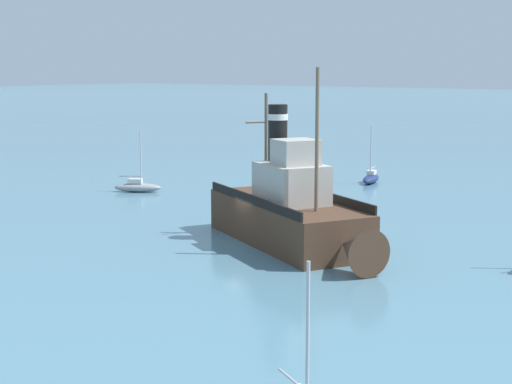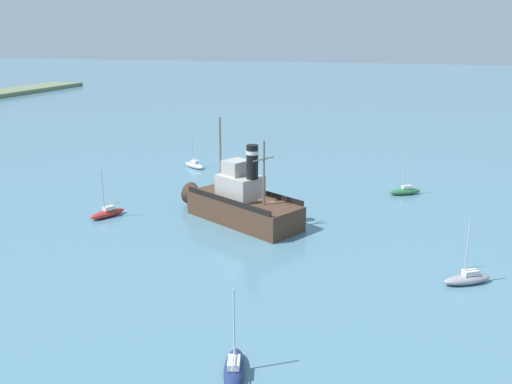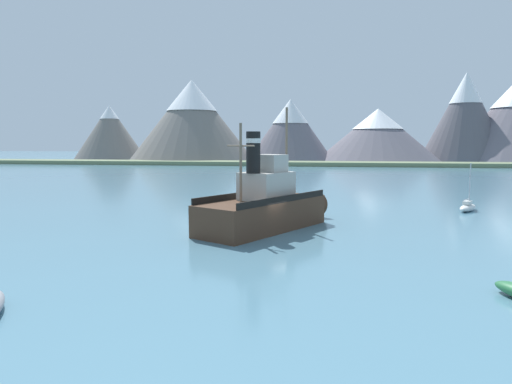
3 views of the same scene
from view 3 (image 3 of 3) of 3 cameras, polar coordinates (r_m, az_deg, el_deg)
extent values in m
plane|color=teal|center=(34.85, 1.72, -5.32)|extent=(600.00, 600.00, 0.00)
cone|color=slate|center=(193.14, -17.79, 7.07)|extent=(28.54, 28.54, 21.65)
cone|color=white|center=(193.48, -17.87, 9.49)|extent=(7.50, 7.50, 5.42)
cone|color=slate|center=(168.86, -8.00, 8.79)|extent=(45.95, 45.95, 29.40)
cone|color=white|center=(169.52, -8.04, 11.87)|extent=(18.48, 18.48, 11.26)
cone|color=slate|center=(163.91, 4.31, 7.65)|extent=(31.65, 31.65, 22.19)
cone|color=white|center=(164.22, 4.33, 10.03)|extent=(12.94, 12.94, 8.64)
cone|color=slate|center=(166.22, 14.94, 6.82)|extent=(43.96, 43.96, 18.63)
cone|color=white|center=(166.40, 15.00, 8.82)|extent=(17.68, 17.68, 7.13)
cone|color=#56545B|center=(177.86, 24.67, 8.47)|extent=(30.33, 30.33, 31.37)
cone|color=white|center=(178.65, 24.82, 11.75)|extent=(11.12, 11.12, 10.95)
cube|color=#6B7A56|center=(138.80, 7.31, 3.54)|extent=(240.00, 12.00, 1.20)
cube|color=#4C3323|center=(36.55, 0.84, -2.87)|extent=(9.69, 12.62, 2.40)
cone|color=#4C3323|center=(42.43, 6.76, -1.64)|extent=(3.22, 3.24, 2.35)
cube|color=#B2ADA3|center=(36.66, 1.32, 0.78)|extent=(4.57, 4.95, 2.20)
cube|color=#B2ADA3|center=(36.93, 1.80, 3.62)|extent=(2.90, 2.82, 1.40)
cylinder|color=black|center=(35.16, -0.34, 4.96)|extent=(1.10, 1.10, 3.20)
cylinder|color=silver|center=(35.15, -0.34, 6.42)|extent=(1.16, 1.16, 0.35)
cylinder|color=#75604C|center=(38.77, 3.83, 4.99)|extent=(0.20, 0.20, 7.50)
cylinder|color=#75604C|center=(34.02, -1.92, 3.57)|extent=(0.20, 0.20, 6.00)
cylinder|color=#75604C|center=(33.99, -1.93, 5.79)|extent=(2.33, 1.37, 0.12)
cube|color=black|center=(37.69, -1.76, -0.37)|extent=(5.66, 10.01, 0.50)
cube|color=black|center=(35.09, 3.64, -0.87)|extent=(5.66, 10.01, 0.50)
ellipsoid|color=white|center=(51.23, 24.96, -1.79)|extent=(2.92, 3.81, 0.70)
cube|color=silver|center=(50.98, 24.92, -1.22)|extent=(1.12, 1.27, 0.36)
cylinder|color=#B7B7BC|center=(51.26, 25.17, 0.96)|extent=(0.10, 0.10, 4.20)
cylinder|color=#B7B7BC|center=(50.55, 24.82, -0.86)|extent=(1.01, 1.58, 0.08)
ellipsoid|color=#B22823|center=(50.29, 0.42, -1.34)|extent=(3.89, 2.70, 0.70)
cube|color=silver|center=(50.11, 0.61, -0.76)|extent=(1.27, 1.07, 0.36)
cylinder|color=#B7B7BC|center=(50.20, 0.15, 1.45)|extent=(0.10, 0.10, 4.20)
cylinder|color=#B7B7BC|center=(49.84, 0.99, -0.37)|extent=(1.64, 0.88, 0.08)
camera|label=1|loc=(67.34, 37.16, 7.52)|focal=55.00mm
camera|label=2|loc=(57.62, -60.51, 13.79)|focal=38.00mm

